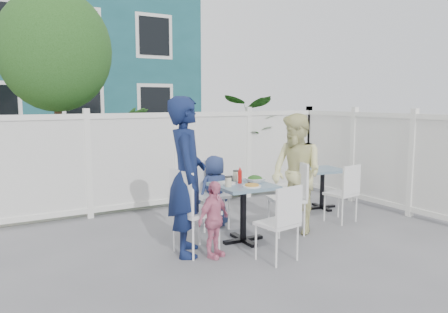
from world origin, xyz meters
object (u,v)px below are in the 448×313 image
man (187,176)px  main_table (243,197)px  boy (215,191)px  chair_right (292,192)px  chair_left (190,205)px  woman (296,173)px  spare_table (322,178)px  chair_back (209,188)px  toddler (214,219)px  chair_near (282,218)px

man → main_table: bearing=-63.6°
main_table → boy: boy is taller
main_table → chair_right: bearing=-2.1°
main_table → man: man is taller
chair_left → woman: size_ratio=0.62×
chair_left → man: 0.34m
main_table → chair_right: size_ratio=0.77×
chair_right → boy: boy is taller
chair_left → chair_right: bearing=83.0°
spare_table → chair_back: 2.13m
man → woman: (1.66, 0.03, -0.11)m
man → toddler: 0.59m
boy → chair_left: bearing=43.2°
spare_table → toddler: bearing=-157.6°
woman → main_table: bearing=-94.7°
main_table → man: 0.88m
chair_near → woman: 1.23m
chair_back → man: bearing=52.4°
spare_table → chair_near: bearing=-142.3°
spare_table → chair_right: size_ratio=0.75×
spare_table → man: 3.02m
toddler → man: bearing=103.9°
main_table → spare_table: (2.07, 0.79, -0.06)m
woman → boy: woman is taller
boy → spare_table: bearing=176.4°
main_table → spare_table: size_ratio=1.02×
chair_near → toddler: toddler is taller
spare_table → chair_near: chair_near is taller
man → boy: (0.83, 0.83, -0.41)m
woman → boy: 1.19m
main_table → chair_back: bearing=93.9°
woman → boy: size_ratio=1.59×
chair_right → boy: 1.11m
main_table → toddler: (-0.60, -0.31, -0.13)m
man → chair_near: bearing=-111.2°
spare_table → chair_back: bearing=179.2°
chair_left → man: size_ratio=0.55×
chair_back → woman: woman is taller
chair_right → chair_left: bearing=106.7°
chair_back → chair_near: 1.64m
main_table → chair_left: (-0.79, -0.08, 0.01)m
main_table → man: (-0.81, -0.04, 0.35)m
toddler → main_table: bearing=3.2°
man → toddler: (0.21, -0.27, -0.48)m
man → boy: 1.24m
woman → toddler: 1.52m
chair_right → man: (-1.58, -0.01, 0.36)m
toddler → chair_left: bearing=105.8°
chair_left → toddler: 0.33m
chair_near → man: bearing=126.2°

